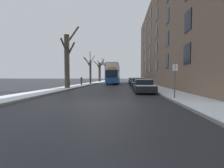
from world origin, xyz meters
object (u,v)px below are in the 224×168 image
bare_tree_left_1 (90,69)px  oncoming_van (114,78)px  parked_car_3 (133,81)px  bare_tree_left_3 (105,71)px  parked_car_4 (132,81)px  bare_tree_left_0 (67,60)px  pedestrian_left_sidewalk (81,81)px  bare_tree_left_2 (100,71)px  parked_car_0 (143,86)px  parked_car_2 (135,82)px  street_sign_post (175,79)px  double_decker_bus (114,73)px  parked_car_1 (138,83)px

bare_tree_left_1 → oncoming_van: size_ratio=1.39×
bare_tree_left_1 → parked_car_3: (9.34, 1.33, -2.60)m
bare_tree_left_3 → parked_car_4: size_ratio=2.11×
bare_tree_left_0 → pedestrian_left_sidewalk: bearing=92.9°
bare_tree_left_1 → oncoming_van: 19.84m
bare_tree_left_1 → bare_tree_left_3: (-0.18, 27.19, 0.93)m
bare_tree_left_2 → bare_tree_left_3: (0.07, 13.10, 0.60)m
bare_tree_left_3 → parked_car_3: 27.78m
pedestrian_left_sidewalk → parked_car_0: bearing=-124.3°
parked_car_2 → street_sign_post: bearing=-85.5°
bare_tree_left_0 → double_decker_bus: bearing=73.3°
parked_car_2 → parked_car_3: parked_car_3 is taller
bare_tree_left_3 → parked_car_3: (9.52, -25.86, -3.53)m
bare_tree_left_1 → oncoming_van: bearing=78.9°
bare_tree_left_1 → parked_car_4: bearing=35.6°
parked_car_2 → pedestrian_left_sidewalk: (-9.64, -1.10, 0.29)m
bare_tree_left_0 → oncoming_van: (3.72, 32.70, -2.58)m
bare_tree_left_2 → parked_car_4: 12.45m
bare_tree_left_1 → oncoming_van: (3.80, 19.37, -2.06)m
bare_tree_left_0 → street_sign_post: bare_tree_left_0 is taller
parked_car_0 → street_sign_post: street_sign_post is taller
double_decker_bus → oncoming_van: size_ratio=2.19×
parked_car_4 → double_decker_bus: bearing=-138.9°
parked_car_4 → pedestrian_left_sidewalk: bearing=-127.9°
street_sign_post → parked_car_0: bearing=105.0°
bare_tree_left_0 → parked_car_0: (9.25, -3.68, -3.14)m
bare_tree_left_0 → parked_car_0: bare_tree_left_0 is taller
bare_tree_left_2 → street_sign_post: bare_tree_left_2 is taller
bare_tree_left_3 → street_sign_post: 50.58m
bare_tree_left_3 → parked_car_1: (9.52, -37.77, -3.49)m
oncoming_van → parked_car_3: bearing=-72.9°
parked_car_2 → pedestrian_left_sidewalk: size_ratio=2.37×
parked_car_4 → parked_car_2: bearing=-90.0°
parked_car_2 → parked_car_3: 5.90m
bare_tree_left_3 → street_sign_post: bearing=-77.5°
oncoming_van → street_sign_post: 42.07m
parked_car_0 → parked_car_1: (0.00, 6.44, 0.05)m
bare_tree_left_1 → parked_car_3: size_ratio=1.75×
double_decker_bus → parked_car_2: bearing=-59.3°
parked_car_3 → bare_tree_left_3: bearing=110.2°
bare_tree_left_2 → parked_car_0: 32.68m
parked_car_1 → oncoming_van: bearing=100.5°
bare_tree_left_1 → oncoming_van: bare_tree_left_1 is taller
bare_tree_left_2 → street_sign_post: size_ratio=3.03×
bare_tree_left_0 → bare_tree_left_3: bare_tree_left_3 is taller
parked_car_3 → bare_tree_left_1: bearing=-171.9°
parked_car_0 → bare_tree_left_3: bearing=102.2°
parked_car_1 → parked_car_2: size_ratio=1.16×
bare_tree_left_3 → parked_car_2: bare_tree_left_3 is taller
bare_tree_left_1 → double_decker_bus: size_ratio=0.63×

